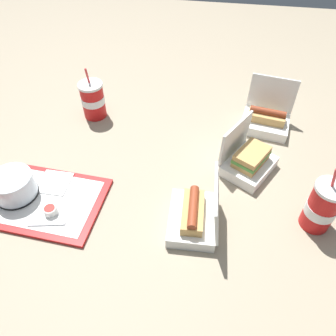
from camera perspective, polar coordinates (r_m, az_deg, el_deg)
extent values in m
plane|color=gray|center=(1.14, 0.81, -0.49)|extent=(3.20, 3.20, 0.00)
cube|color=red|center=(1.12, -20.77, -5.36)|extent=(0.38, 0.28, 0.01)
cube|color=white|center=(1.11, -20.86, -5.15)|extent=(0.34, 0.24, 0.00)
cylinder|color=black|center=(1.16, -24.74, -4.02)|extent=(0.13, 0.13, 0.01)
cylinder|color=#BC7084|center=(1.14, -25.19, -3.05)|extent=(0.10, 0.10, 0.05)
cylinder|color=silver|center=(1.13, -25.35, -2.72)|extent=(0.13, 0.13, 0.07)
cylinder|color=white|center=(1.06, -19.80, -6.97)|extent=(0.04, 0.04, 0.02)
cylinder|color=#9E140F|center=(1.05, -19.94, -6.64)|extent=(0.03, 0.03, 0.01)
cube|color=white|center=(1.14, -19.16, -2.41)|extent=(0.10, 0.10, 0.00)
cube|color=white|center=(1.05, -20.40, -9.08)|extent=(0.11, 0.03, 0.00)
cube|color=white|center=(0.99, 4.22, -8.86)|extent=(0.15, 0.19, 0.04)
cube|color=white|center=(0.92, 8.50, -6.05)|extent=(0.03, 0.19, 0.14)
cube|color=tan|center=(0.96, 4.33, -7.64)|extent=(0.07, 0.15, 0.03)
cylinder|color=brown|center=(0.94, 4.41, -6.79)|extent=(0.03, 0.14, 0.03)
cylinder|color=yellow|center=(0.93, 4.44, -6.45)|extent=(0.01, 0.12, 0.01)
cube|color=white|center=(1.16, 13.92, 0.28)|extent=(0.20, 0.22, 0.04)
cube|color=white|center=(1.12, 11.64, 5.02)|extent=(0.10, 0.15, 0.13)
cube|color=tan|center=(1.14, 14.18, 1.33)|extent=(0.13, 0.15, 0.02)
cube|color=#4C933D|center=(1.13, 14.33, 1.90)|extent=(0.13, 0.15, 0.01)
cube|color=tan|center=(1.12, 14.47, 2.49)|extent=(0.13, 0.15, 0.02)
cube|color=white|center=(1.35, 16.46, 7.31)|extent=(0.20, 0.17, 0.04)
cube|color=white|center=(1.37, 17.70, 12.19)|extent=(0.18, 0.05, 0.14)
cube|color=tan|center=(1.33, 16.79, 8.51)|extent=(0.15, 0.09, 0.03)
cylinder|color=brown|center=(1.31, 17.01, 9.32)|extent=(0.14, 0.05, 0.03)
cylinder|color=yellow|center=(1.31, 17.09, 9.64)|extent=(0.11, 0.03, 0.01)
cylinder|color=red|center=(1.37, -12.90, 11.29)|extent=(0.09, 0.09, 0.14)
cylinder|color=white|center=(1.36, -12.95, 11.55)|extent=(0.09, 0.09, 0.03)
cylinder|color=white|center=(1.33, -13.43, 13.89)|extent=(0.10, 0.10, 0.01)
cylinder|color=red|center=(1.32, -13.88, 15.34)|extent=(0.01, 0.01, 0.06)
cylinder|color=red|center=(1.04, 25.19, -6.25)|extent=(0.09, 0.09, 0.16)
cylinder|color=white|center=(1.04, 25.11, -6.42)|extent=(0.09, 0.09, 0.03)
cylinder|color=white|center=(0.98, 26.71, -3.24)|extent=(0.09, 0.09, 0.01)
cylinder|color=red|center=(0.95, 26.97, -1.54)|extent=(0.02, 0.01, 0.06)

